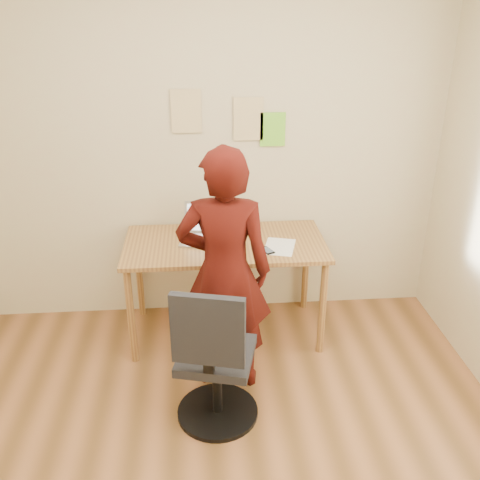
{
  "coord_description": "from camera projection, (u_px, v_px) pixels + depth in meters",
  "views": [
    {
      "loc": [
        -0.04,
        -2.0,
        2.31
      ],
      "look_at": [
        0.2,
        0.95,
        0.95
      ],
      "focal_mm": 40.0,
      "sensor_mm": 36.0,
      "label": 1
    }
  ],
  "objects": [
    {
      "name": "office_chair",
      "position": [
        214.0,
        366.0,
        3.02
      ],
      "size": [
        0.5,
        0.51,
        0.94
      ],
      "rotation": [
        0.0,
        0.0,
        -0.24
      ],
      "color": "black",
      "rests_on": "ground"
    },
    {
      "name": "phone",
      "position": [
        267.0,
        250.0,
        3.6
      ],
      "size": [
        0.1,
        0.13,
        0.01
      ],
      "rotation": [
        0.0,
        0.0,
        0.43
      ],
      "color": "black",
      "rests_on": "desk"
    },
    {
      "name": "wall_note_right",
      "position": [
        273.0,
        130.0,
        3.79
      ],
      "size": [
        0.18,
        0.0,
        0.24
      ],
      "primitive_type": "cube",
      "color": "#76D32F",
      "rests_on": "room"
    },
    {
      "name": "paper_sheet",
      "position": [
        279.0,
        247.0,
        3.66
      ],
      "size": [
        0.27,
        0.32,
        0.0
      ],
      "primitive_type": "cube",
      "rotation": [
        0.0,
        0.0,
        -0.27
      ],
      "color": "white",
      "rests_on": "desk"
    },
    {
      "name": "desk",
      "position": [
        225.0,
        253.0,
        3.76
      ],
      "size": [
        1.4,
        0.7,
        0.74
      ],
      "color": "olive",
      "rests_on": "ground"
    },
    {
      "name": "room",
      "position": [
        210.0,
        249.0,
        2.21
      ],
      "size": [
        3.58,
        3.58,
        2.78
      ],
      "color": "brown",
      "rests_on": "ground"
    },
    {
      "name": "wall_note_left",
      "position": [
        186.0,
        111.0,
        3.69
      ],
      "size": [
        0.21,
        0.0,
        0.3
      ],
      "primitive_type": "cube",
      "color": "#D3B77E",
      "rests_on": "room"
    },
    {
      "name": "wall_note_mid",
      "position": [
        248.0,
        119.0,
        3.74
      ],
      "size": [
        0.21,
        0.0,
        0.3
      ],
      "primitive_type": "cube",
      "color": "#D3B77E",
      "rests_on": "room"
    },
    {
      "name": "laptop",
      "position": [
        205.0,
        232.0,
        3.76
      ],
      "size": [
        0.37,
        0.35,
        0.24
      ],
      "rotation": [
        0.0,
        0.0,
        -0.18
      ],
      "color": "#ADADB4",
      "rests_on": "desk"
    },
    {
      "name": "person",
      "position": [
        225.0,
        272.0,
        3.22
      ],
      "size": [
        0.61,
        0.44,
        1.58
      ],
      "primitive_type": "imported",
      "rotation": [
        0.0,
        0.0,
        3.03
      ],
      "color": "#3A0C08",
      "rests_on": "ground"
    }
  ]
}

